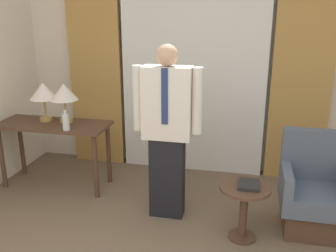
% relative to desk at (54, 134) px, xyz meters
% --- Properties ---
extents(wall_back, '(10.00, 0.06, 2.70)m').
position_rel_desk_xyz_m(wall_back, '(1.40, 0.89, 0.74)').
color(wall_back, silver).
rests_on(wall_back, ground_plane).
extents(curtain_sheer_center, '(1.67, 0.06, 2.58)m').
position_rel_desk_xyz_m(curtain_sheer_center, '(1.40, 0.76, 0.68)').
color(curtain_sheer_center, white).
rests_on(curtain_sheer_center, ground_plane).
extents(curtain_drape_left, '(0.64, 0.06, 2.58)m').
position_rel_desk_xyz_m(curtain_drape_left, '(0.20, 0.76, 0.68)').
color(curtain_drape_left, '#B28442').
rests_on(curtain_drape_left, ground_plane).
extents(curtain_drape_right, '(0.64, 0.06, 2.58)m').
position_rel_desk_xyz_m(curtain_drape_right, '(2.60, 0.76, 0.68)').
color(curtain_drape_right, '#B28442').
rests_on(curtain_drape_right, ground_plane).
extents(desk, '(1.21, 0.49, 0.72)m').
position_rel_desk_xyz_m(desk, '(0.00, 0.00, 0.00)').
color(desk, '#4C3323').
rests_on(desk, ground_plane).
extents(table_lamp_left, '(0.30, 0.30, 0.42)m').
position_rel_desk_xyz_m(table_lamp_left, '(-0.12, 0.08, 0.44)').
color(table_lamp_left, tan).
rests_on(table_lamp_left, desk).
extents(table_lamp_right, '(0.30, 0.30, 0.42)m').
position_rel_desk_xyz_m(table_lamp_right, '(0.12, 0.08, 0.44)').
color(table_lamp_right, tan).
rests_on(table_lamp_right, desk).
extents(bottle_near_edge, '(0.07, 0.07, 0.21)m').
position_rel_desk_xyz_m(bottle_near_edge, '(0.25, -0.18, 0.20)').
color(bottle_near_edge, silver).
rests_on(bottle_near_edge, desk).
extents(person, '(0.63, 0.21, 1.62)m').
position_rel_desk_xyz_m(person, '(1.34, -0.36, 0.27)').
color(person, black).
rests_on(person, ground_plane).
extents(armchair, '(0.57, 0.56, 0.88)m').
position_rel_desk_xyz_m(armchair, '(2.66, -0.31, -0.28)').
color(armchair, '#4C3323').
rests_on(armchair, ground_plane).
extents(side_table, '(0.43, 0.43, 0.50)m').
position_rel_desk_xyz_m(side_table, '(2.06, -0.61, -0.27)').
color(side_table, '#4C3323').
rests_on(side_table, ground_plane).
extents(book, '(0.17, 0.20, 0.03)m').
position_rel_desk_xyz_m(book, '(2.09, -0.60, -0.10)').
color(book, black).
rests_on(book, side_table).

